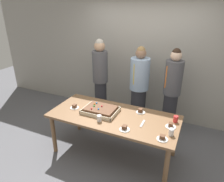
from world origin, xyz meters
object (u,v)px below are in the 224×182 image
(plated_slice_near_left, at_px, (140,111))
(plated_slice_center_front, at_px, (75,107))
(person_green_shirt_behind, at_px, (172,91))
(party_table, at_px, (113,120))
(plated_slice_far_right, at_px, (171,126))
(drink_cup_far_end, at_px, (99,118))
(cake_server_utensil, at_px, (143,123))
(person_striped_tie_right, at_px, (139,87))
(drink_cup_middle, at_px, (171,132))
(drink_cup_nearest, at_px, (176,119))
(sheet_cake, at_px, (101,110))
(plated_slice_near_right, at_px, (162,138))
(person_serving_front, at_px, (100,79))
(plated_slice_far_left, at_px, (124,128))

(plated_slice_near_left, bearing_deg, plated_slice_center_front, -163.38)
(person_green_shirt_behind, bearing_deg, plated_slice_center_front, -9.72)
(party_table, distance_m, plated_slice_far_right, 0.90)
(plated_slice_center_front, bearing_deg, plated_slice_far_right, 3.39)
(drink_cup_far_end, xyz_separation_m, cake_server_utensil, (0.62, 0.21, -0.05))
(person_green_shirt_behind, distance_m, person_striped_tie_right, 0.64)
(drink_cup_middle, distance_m, person_green_shirt_behind, 1.24)
(plated_slice_near_left, height_order, cake_server_utensil, plated_slice_near_left)
(plated_slice_far_right, height_order, drink_cup_far_end, drink_cup_far_end)
(drink_cup_middle, height_order, drink_cup_far_end, same)
(plated_slice_center_front, distance_m, person_green_shirt_behind, 1.82)
(party_table, relative_size, person_green_shirt_behind, 1.22)
(party_table, bearing_deg, person_striped_tie_right, 85.89)
(party_table, distance_m, person_green_shirt_behind, 1.30)
(plated_slice_near_left, height_order, plated_slice_center_front, plated_slice_near_left)
(drink_cup_middle, bearing_deg, plated_slice_center_front, 176.33)
(drink_cup_far_end, bearing_deg, drink_cup_nearest, 23.59)
(party_table, bearing_deg, person_green_shirt_behind, 55.84)
(drink_cup_nearest, relative_size, person_striped_tie_right, 0.06)
(sheet_cake, xyz_separation_m, person_striped_tie_right, (0.32, 1.07, 0.06))
(drink_cup_far_end, bearing_deg, plated_slice_near_right, -3.07)
(party_table, distance_m, plated_slice_near_right, 0.90)
(drink_cup_middle, xyz_separation_m, drink_cup_far_end, (-1.06, -0.09, 0.00))
(plated_slice_far_right, height_order, person_serving_front, person_serving_front)
(plated_slice_center_front, bearing_deg, drink_cup_nearest, 9.12)
(plated_slice_near_left, xyz_separation_m, person_striped_tie_right, (-0.29, 0.81, 0.08))
(plated_slice_near_right, distance_m, drink_cup_far_end, 0.97)
(plated_slice_near_left, xyz_separation_m, plated_slice_center_front, (-1.07, -0.32, -0.00))
(plated_slice_near_left, relative_size, cake_server_utensil, 0.75)
(plated_slice_near_left, xyz_separation_m, drink_cup_far_end, (-0.49, -0.52, 0.03))
(person_serving_front, bearing_deg, plated_slice_center_front, -25.69)
(plated_slice_near_left, height_order, drink_cup_far_end, drink_cup_far_end)
(plated_slice_near_left, bearing_deg, drink_cup_nearest, -5.77)
(plated_slice_near_right, height_order, plated_slice_center_front, plated_slice_center_front)
(plated_slice_near_left, distance_m, person_striped_tie_right, 0.86)
(plated_slice_far_right, xyz_separation_m, drink_cup_middle, (0.04, -0.20, 0.03))
(drink_cup_far_end, relative_size, person_striped_tie_right, 0.06)
(plated_slice_center_front, height_order, drink_cup_middle, drink_cup_middle)
(party_table, bearing_deg, sheet_cake, 177.44)
(party_table, bearing_deg, plated_slice_far_left, -44.44)
(cake_server_utensil, xyz_separation_m, person_serving_front, (-1.24, 1.02, 0.18))
(plated_slice_far_left, bearing_deg, cake_server_utensil, 53.81)
(drink_cup_middle, xyz_separation_m, person_green_shirt_behind, (-0.21, 1.22, 0.08))
(sheet_cake, xyz_separation_m, person_serving_front, (-0.51, 0.97, 0.14))
(plated_slice_near_right, distance_m, person_serving_front, 2.04)
(drink_cup_middle, bearing_deg, sheet_cake, 171.85)
(drink_cup_nearest, relative_size, drink_cup_far_end, 1.00)
(plated_slice_center_front, distance_m, person_serving_front, 1.04)
(plated_slice_far_right, relative_size, drink_cup_nearest, 1.50)
(plated_slice_near_left, relative_size, drink_cup_nearest, 1.50)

